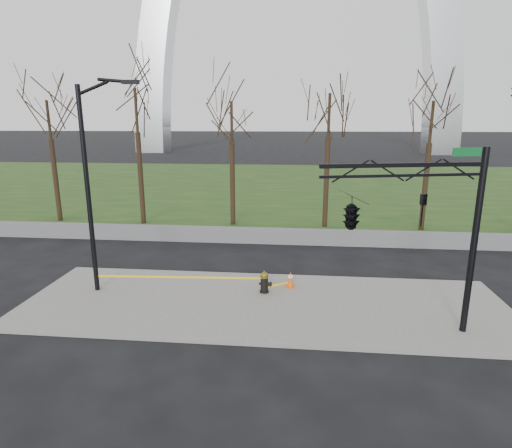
# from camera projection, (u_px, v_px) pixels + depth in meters

# --- Properties ---
(ground) EXTENTS (500.00, 500.00, 0.00)m
(ground) POSITION_uv_depth(u_px,v_px,m) (264.00, 305.00, 15.64)
(ground) COLOR black
(ground) RESTS_ON ground
(sidewalk) EXTENTS (18.00, 6.00, 0.10)m
(sidewalk) POSITION_uv_depth(u_px,v_px,m) (264.00, 304.00, 15.63)
(sidewalk) COLOR slate
(sidewalk) RESTS_ON ground
(grass_strip) EXTENTS (120.00, 40.00, 0.06)m
(grass_strip) POSITION_uv_depth(u_px,v_px,m) (286.00, 185.00, 44.60)
(grass_strip) COLOR #1C3E16
(grass_strip) RESTS_ON ground
(guardrail) EXTENTS (60.00, 0.30, 0.90)m
(guardrail) POSITION_uv_depth(u_px,v_px,m) (275.00, 236.00, 23.26)
(guardrail) COLOR #59595B
(guardrail) RESTS_ON ground
(tree_row) EXTENTS (45.98, 4.00, 9.52)m
(tree_row) POSITION_uv_depth(u_px,v_px,m) (279.00, 153.00, 26.08)
(tree_row) COLOR black
(tree_row) RESTS_ON ground
(fire_hydrant) EXTENTS (0.56, 0.36, 0.89)m
(fire_hydrant) POSITION_uv_depth(u_px,v_px,m) (265.00, 283.00, 16.44)
(fire_hydrant) COLOR black
(fire_hydrant) RESTS_ON sidewalk
(traffic_cone) EXTENTS (0.36, 0.36, 0.66)m
(traffic_cone) POSITION_uv_depth(u_px,v_px,m) (290.00, 279.00, 16.99)
(traffic_cone) COLOR #E6550C
(traffic_cone) RESTS_ON sidewalk
(street_light) EXTENTS (2.39, 0.27, 8.21)m
(street_light) POSITION_uv_depth(u_px,v_px,m) (92.00, 176.00, 15.66)
(street_light) COLOR black
(street_light) RESTS_ON ground
(traffic_signal_mast) EXTENTS (4.98, 2.54, 6.00)m
(traffic_signal_mast) POSITION_uv_depth(u_px,v_px,m) (377.00, 212.00, 12.12)
(traffic_signal_mast) COLOR black
(traffic_signal_mast) RESTS_ON ground
(caution_tape) EXTENTS (7.75, 1.03, 0.45)m
(caution_tape) POSITION_uv_depth(u_px,v_px,m) (195.00, 278.00, 16.57)
(caution_tape) COLOR yellow
(caution_tape) RESTS_ON ground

